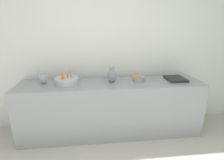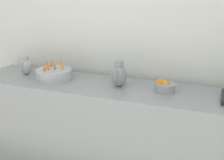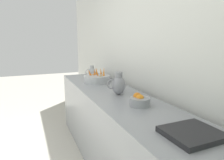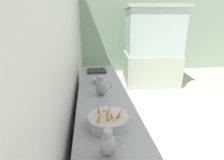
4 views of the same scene
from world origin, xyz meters
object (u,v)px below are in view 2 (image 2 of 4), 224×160
vegetable_colander (54,74)px  metal_pitcher_tall (119,75)px  metal_pitcher_short (26,66)px  orange_bowl (164,86)px

vegetable_colander → metal_pitcher_tall: metal_pitcher_tall is taller
vegetable_colander → metal_pitcher_tall: 0.71m
metal_pitcher_short → metal_pitcher_tall: bearing=88.2°
orange_bowl → metal_pitcher_tall: 0.44m
orange_bowl → metal_pitcher_tall: size_ratio=0.73×
vegetable_colander → metal_pitcher_short: 0.36m
vegetable_colander → orange_bowl: bearing=90.8°
vegetable_colander → metal_pitcher_short: size_ratio=1.85×
vegetable_colander → metal_pitcher_short: bearing=-96.1°
vegetable_colander → orange_bowl: (-0.02, 1.14, -0.01)m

